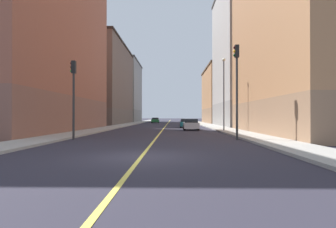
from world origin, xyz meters
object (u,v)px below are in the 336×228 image
building_right_corner (32,35)px  building_right_distant (121,92)px  building_left_mid (251,56)px  traffic_light_left_near (237,79)px  building_left_far (228,96)px  traffic_light_right_near (73,88)px  car_maroon (186,122)px  building_left_near (311,7)px  street_lamp_left_near (224,87)px  building_right_midblock (100,84)px  car_teal (186,123)px  car_yellow (156,120)px  car_silver (191,125)px  car_green (155,120)px

building_right_corner → building_right_distant: size_ratio=1.33×
building_left_mid → traffic_light_left_near: bearing=-107.9°
building_right_distant → building_left_mid: bearing=-50.5°
building_left_far → traffic_light_left_near: 46.48m
traffic_light_right_near → building_right_distant: bearing=97.9°
building_right_corner → car_maroon: 29.90m
building_left_near → building_right_corner: bearing=172.0°
traffic_light_left_near → street_lamp_left_near: size_ratio=0.86×
building_right_midblock → traffic_light_right_near: 39.77m
building_left_mid → building_right_corner: size_ratio=0.94×
building_left_near → traffic_light_right_near: size_ratio=4.19×
car_teal → car_yellow: bearing=101.1°
building_right_corner → car_silver: building_right_corner is taller
car_silver → car_yellow: car_silver is taller
car_yellow → car_green: car_yellow is taller
building_left_mid → building_right_midblock: building_left_mid is taller
building_right_distant → building_left_near: bearing=-62.4°
building_left_far → car_maroon: building_left_far is taller
building_left_mid → car_teal: 16.41m
traffic_light_left_near → street_lamp_left_near: bearing=84.4°
building_right_distant → car_maroon: bearing=-58.6°
traffic_light_right_near → car_maroon: bearing=73.2°
car_green → building_right_distant: bearing=132.7°
building_left_mid → traffic_light_left_near: building_left_mid is taller
building_left_near → building_right_midblock: (-28.87, 32.27, -3.40)m
traffic_light_left_near → traffic_light_right_near: bearing=-180.0°
building_right_midblock → car_silver: 31.36m
building_right_midblock → car_teal: (17.73, -16.60, -7.98)m
building_left_far → building_right_distant: building_right_distant is taller
car_yellow → building_right_distant: bearing=159.3°
building_right_distant → car_teal: size_ratio=4.25×
car_yellow → car_teal: size_ratio=1.02×
traffic_light_right_near → street_lamp_left_near: size_ratio=0.72×
car_maroon → traffic_light_right_near: bearing=-106.8°
traffic_light_right_near → street_lamp_left_near: street_lamp_left_near is taller
building_left_mid → building_left_far: (0.00, 19.18, -5.19)m
car_teal → car_green: 28.22m
building_left_near → building_left_far: (0.00, 39.36, -5.38)m
building_left_near → traffic_light_left_near: bearing=-143.7°
car_green → traffic_light_right_near: bearing=-93.1°
building_left_mid → traffic_light_right_near: (-20.37, -26.45, -8.10)m
building_right_midblock → street_lamp_left_near: (21.35, -28.12, -3.71)m
building_left_far → car_green: size_ratio=4.49×
car_yellow → car_silver: bearing=-80.6°
car_yellow → car_maroon: size_ratio=1.05×
street_lamp_left_near → car_teal: street_lamp_left_near is taller
building_right_corner → car_green: bearing=74.1°
building_right_corner → building_right_midblock: size_ratio=1.06×
building_left_mid → building_right_midblock: 31.46m
traffic_light_right_near → building_left_mid: bearing=52.4°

